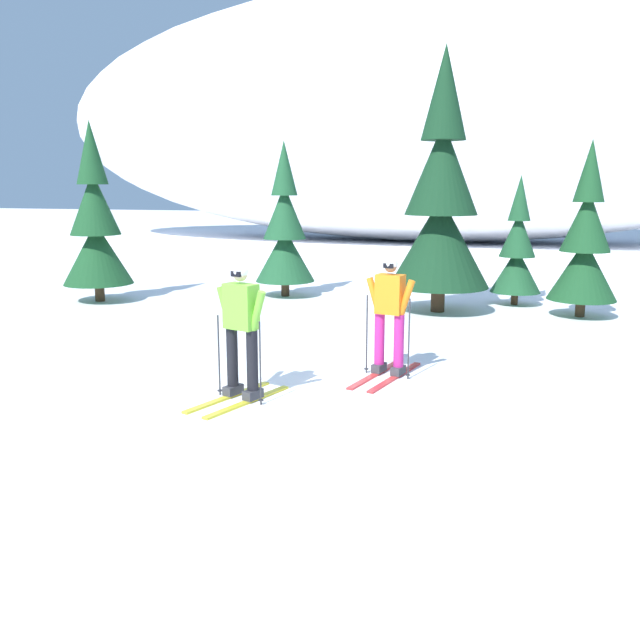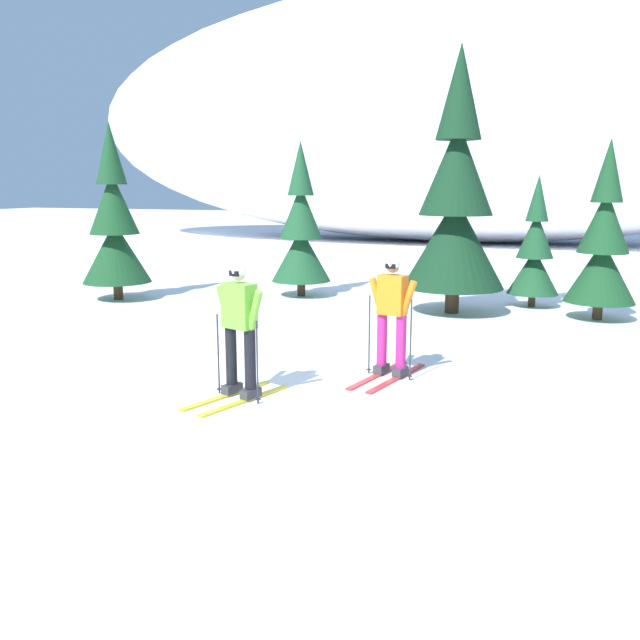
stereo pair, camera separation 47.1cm
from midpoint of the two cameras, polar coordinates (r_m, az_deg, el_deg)
ground_plane at (r=9.33m, az=1.35°, el=-6.00°), size 120.00×120.00×0.00m
skier_orange_jacket at (r=9.89m, az=7.44°, el=0.39°), size 0.80×1.80×1.77m
skier_lime_jacket at (r=8.83m, az=-5.33°, el=-0.64°), size 0.93×1.65×1.80m
pine_tree_far_left at (r=17.17m, az=-16.26°, el=7.59°), size 1.65×1.65×4.28m
pine_tree_center_left at (r=17.04m, az=-0.83°, el=7.44°), size 1.49×1.49×3.87m
pine_tree_center at (r=15.02m, az=12.32°, el=9.57°), size 2.20×2.20×5.69m
pine_tree_center_right at (r=16.37m, az=18.52°, el=5.44°), size 1.17×1.17×3.02m
pine_tree_far_right at (r=15.25m, az=23.66°, el=5.80°), size 1.44×1.44×3.72m
snow_ridge_background at (r=34.83m, az=12.27°, el=16.76°), size 39.70×14.09×12.42m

